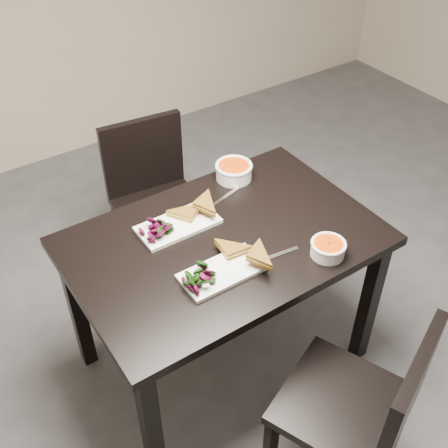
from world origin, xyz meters
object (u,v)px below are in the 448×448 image
at_px(chair_far, 154,193).
at_px(plate_near, 222,272).
at_px(soup_bowl_far, 234,170).
at_px(chair_near, 366,407).
at_px(table, 224,256).
at_px(soup_bowl_near, 328,248).
at_px(plate_far, 178,225).

relative_size(chair_far, plate_near, 2.75).
height_order(chair_far, plate_near, chair_far).
bearing_deg(soup_bowl_far, chair_far, 115.03).
height_order(plate_near, soup_bowl_far, soup_bowl_far).
height_order(chair_near, plate_near, chair_near).
distance_m(table, soup_bowl_near, 0.42).
bearing_deg(chair_far, soup_bowl_near, -72.15).
bearing_deg(plate_near, soup_bowl_near, -19.52).
relative_size(soup_bowl_near, plate_far, 0.41).
height_order(plate_near, soup_bowl_near, soup_bowl_near).
height_order(chair_far, soup_bowl_far, chair_far).
relative_size(table, soup_bowl_far, 7.23).
bearing_deg(soup_bowl_near, chair_near, -112.51).
bearing_deg(soup_bowl_far, plate_far, -158.01).
bearing_deg(plate_near, chair_near, -71.41).
bearing_deg(plate_near, plate_far, 89.89).
relative_size(chair_near, plate_near, 2.75).
xyz_separation_m(plate_near, soup_bowl_far, (0.38, 0.47, 0.03)).
bearing_deg(soup_bowl_far, chair_near, -99.53).
relative_size(plate_near, plate_far, 0.95).
bearing_deg(plate_far, soup_bowl_near, -49.77).
distance_m(plate_near, soup_bowl_near, 0.41).
xyz_separation_m(table, plate_far, (-0.11, 0.16, 0.11)).
xyz_separation_m(plate_near, soup_bowl_near, (0.39, -0.14, 0.03)).
relative_size(chair_near, plate_far, 2.62).
relative_size(plate_near, soup_bowl_near, 2.30).
xyz_separation_m(table, chair_near, (0.08, -0.75, -0.17)).
bearing_deg(soup_bowl_near, plate_near, 160.48).
distance_m(chair_near, plate_far, 0.97).
bearing_deg(plate_near, soup_bowl_far, 51.34).
xyz_separation_m(chair_near, plate_near, (-0.20, 0.59, 0.27)).
distance_m(chair_near, soup_bowl_near, 0.57).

